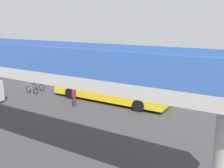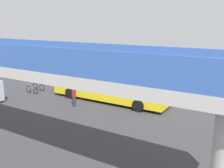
% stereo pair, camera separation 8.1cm
% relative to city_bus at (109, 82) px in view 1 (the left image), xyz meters
% --- Properties ---
extents(ground, '(80.00, 80.00, 0.00)m').
position_rel_city_bus_xyz_m(ground, '(1.35, -1.49, -1.88)').
color(ground, '#38383D').
extents(city_bus, '(11.54, 2.85, 3.15)m').
position_rel_city_bus_xyz_m(city_bus, '(0.00, 0.00, 0.00)').
color(city_bus, yellow).
rests_on(city_bus, ground).
extents(bicycle_blue, '(1.77, 0.44, 0.96)m').
position_rel_city_bus_xyz_m(bicycle_blue, '(8.67, 0.72, -1.51)').
color(bicycle_blue, black).
rests_on(bicycle_blue, ground).
extents(bicycle_orange, '(1.77, 0.44, 0.96)m').
position_rel_city_bus_xyz_m(bicycle_orange, '(8.30, 1.92, -1.51)').
color(bicycle_orange, black).
rests_on(bicycle_orange, ground).
extents(pedestrian, '(0.38, 0.38, 1.79)m').
position_rel_city_bus_xyz_m(pedestrian, '(1.79, 2.95, -1.00)').
color(pedestrian, '#2D2D38').
rests_on(pedestrian, ground).
extents(traffic_sign, '(0.08, 0.60, 2.80)m').
position_rel_city_bus_xyz_m(traffic_sign, '(4.96, -4.64, 0.01)').
color(traffic_sign, slate).
rests_on(traffic_sign, ground).
extents(lane_dash_leftmost, '(2.00, 0.20, 0.01)m').
position_rel_city_bus_xyz_m(lane_dash_leftmost, '(-2.65, -3.78, -1.88)').
color(lane_dash_leftmost, silver).
rests_on(lane_dash_leftmost, ground).
extents(lane_dash_left, '(2.00, 0.20, 0.01)m').
position_rel_city_bus_xyz_m(lane_dash_left, '(1.35, -3.78, -1.88)').
color(lane_dash_left, silver).
rests_on(lane_dash_left, ground).
extents(lane_dash_centre, '(2.00, 0.20, 0.01)m').
position_rel_city_bus_xyz_m(lane_dash_centre, '(5.35, -3.78, -1.88)').
color(lane_dash_centre, silver).
rests_on(lane_dash_centre, ground).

